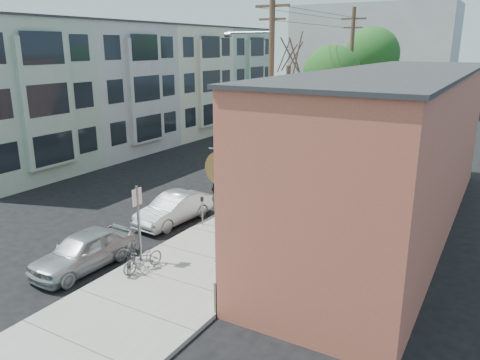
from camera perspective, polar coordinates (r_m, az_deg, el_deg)
The scene contains 27 objects.
ground at distance 21.14m, azimuth -10.42°, elevation -5.06°, with size 120.00×120.00×0.00m, color black.
sidewalk at distance 28.32m, azimuth 10.94°, elevation 0.52°, with size 4.50×58.00×0.15m, color #98988D.
cafe_building at distance 20.71m, azimuth 18.24°, elevation 3.48°, with size 6.60×20.20×6.61m.
apartment_row at distance 38.22m, azimuth -10.87°, elevation 11.27°, with size 6.30×32.00×9.00m.
end_cap_building at distance 58.84m, azimuth 15.73°, elevation 14.04°, with size 18.00×8.00×12.00m, color #AAAAA5.
sign_post at distance 16.60m, azimuth -12.29°, elevation -4.40°, with size 0.07×0.45×2.80m.
parking_meter_near at distance 19.88m, azimuth -4.64°, elevation -3.20°, with size 0.14×0.14×1.24m.
parking_meter_far at distance 27.89m, azimuth 6.49°, elevation 2.41°, with size 0.14×0.14×1.24m.
utility_pole_near at distance 23.93m, azimuth 3.66°, elevation 10.97°, with size 3.57×0.28×10.00m.
utility_pole_far at distance 36.04m, azimuth 13.26°, elevation 12.20°, with size 1.80×0.28×10.00m.
tree_bare at distance 25.17m, azimuth 5.73°, elevation 6.43°, with size 0.24×0.24×6.39m.
tree_leafy_mid at distance 31.13m, azimuth 11.12°, elevation 12.45°, with size 3.72×3.72×7.44m.
tree_leafy_far at distance 40.13m, azimuth 15.82°, elevation 14.51°, with size 4.29×4.29×8.84m.
patio_chair_a at distance 15.39m, azimuth -0.60°, elevation -10.74°, with size 0.50×0.50×0.88m, color #13451F, non-canonical shape.
patio_chair_b at distance 16.23m, azimuth 1.17°, elevation -9.26°, with size 0.50×0.50×0.88m, color #13451F, non-canonical shape.
patron_grey at distance 15.95m, azimuth 1.83°, elevation -8.21°, with size 0.60×0.39×1.65m, color gray.
patron_green at distance 15.17m, azimuth -1.93°, elevation -9.68°, with size 0.77×0.60×1.59m, color #296833.
cyclist at distance 19.02m, azimuth 1.28°, elevation -3.82°, with size 1.17×0.67×1.82m, color maroon.
cyclist_bike at distance 19.14m, azimuth 1.27°, elevation -4.82°, with size 0.74×2.11×1.11m, color black.
parked_bike_a at distance 16.57m, azimuth -13.13°, elevation -9.12°, with size 0.42×1.49×0.90m, color black.
parked_bike_b at distance 16.41m, azimuth -11.75°, elevation -9.38°, with size 0.56×1.61×0.84m, color slate.
car_0 at distance 17.32m, azimuth -18.56°, elevation -8.17°, with size 1.57×3.91×1.33m, color #AAAFB2.
car_1 at distance 20.75m, azimuth -8.07°, elevation -3.48°, with size 1.36×3.89×1.28m, color #B7BCBF.
car_2 at distance 26.03m, azimuth 0.95°, elevation 0.91°, with size 2.01×4.95×1.44m, color black.
car_3 at distance 31.55m, azimuth 6.56°, elevation 3.57°, with size 2.47×5.35×1.49m, color gray.
car_4 at distance 36.99m, azimuth 9.85°, elevation 5.13°, with size 1.36×3.90×1.29m, color silver.
bus at distance 42.71m, azimuth 9.12°, elevation 7.72°, with size 2.44×10.44×2.91m, color white.
Camera 1 is at (13.00, -14.87, 7.54)m, focal length 35.00 mm.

